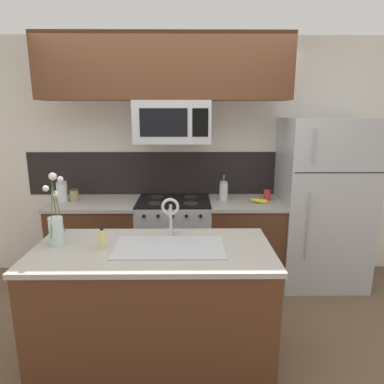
# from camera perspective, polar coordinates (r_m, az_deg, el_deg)

# --- Properties ---
(ground_plane) EXTENTS (10.00, 10.00, 0.00)m
(ground_plane) POSITION_cam_1_polar(r_m,az_deg,el_deg) (3.16, -3.61, -22.13)
(ground_plane) COLOR brown
(rear_partition) EXTENTS (5.20, 0.10, 2.60)m
(rear_partition) POSITION_cam_1_polar(r_m,az_deg,el_deg) (3.89, 1.53, 5.46)
(rear_partition) COLOR silver
(rear_partition) RESTS_ON ground
(splash_band) EXTENTS (3.28, 0.01, 0.48)m
(splash_band) POSITION_cam_1_polar(r_m,az_deg,el_deg) (3.86, -2.91, 3.12)
(splash_band) COLOR black
(splash_band) RESTS_ON rear_partition
(back_counter_left) EXTENTS (0.92, 0.65, 0.91)m
(back_counter_left) POSITION_cam_1_polar(r_m,az_deg,el_deg) (3.86, -15.41, -8.06)
(back_counter_left) COLOR #4C2B19
(back_counter_left) RESTS_ON ground
(back_counter_right) EXTENTS (0.78, 0.65, 0.91)m
(back_counter_right) POSITION_cam_1_polar(r_m,az_deg,el_deg) (3.78, 8.62, -8.18)
(back_counter_right) COLOR #4C2B19
(back_counter_right) RESTS_ON ground
(stove_range) EXTENTS (0.76, 0.64, 0.93)m
(stove_range) POSITION_cam_1_polar(r_m,az_deg,el_deg) (3.74, -2.99, -8.22)
(stove_range) COLOR #A8AAAF
(stove_range) RESTS_ON ground
(microwave) EXTENTS (0.74, 0.40, 0.41)m
(microwave) POSITION_cam_1_polar(r_m,az_deg,el_deg) (3.45, -3.26, 11.59)
(microwave) COLOR #A8AAAF
(upper_cabinet_band) EXTENTS (2.39, 0.34, 0.60)m
(upper_cabinet_band) POSITION_cam_1_polar(r_m,az_deg,el_deg) (3.45, -4.62, 19.95)
(upper_cabinet_band) COLOR #4C2B19
(refrigerator) EXTENTS (0.89, 0.74, 1.77)m
(refrigerator) POSITION_cam_1_polar(r_m,az_deg,el_deg) (3.88, 20.80, -1.70)
(refrigerator) COLOR #A8AAAF
(refrigerator) RESTS_ON ground
(storage_jar_tall) EXTENTS (0.11, 0.11, 0.21)m
(storage_jar_tall) POSITION_cam_1_polar(r_m,az_deg,el_deg) (3.82, -20.84, 0.07)
(storage_jar_tall) COLOR silver
(storage_jar_tall) RESTS_ON back_counter_left
(storage_jar_medium) EXTENTS (0.09, 0.09, 0.13)m
(storage_jar_medium) POSITION_cam_1_polar(r_m,az_deg,el_deg) (3.79, -19.05, -0.49)
(storage_jar_medium) COLOR #997F5B
(storage_jar_medium) RESTS_ON back_counter_left
(banana_bunch) EXTENTS (0.19, 0.12, 0.07)m
(banana_bunch) POSITION_cam_1_polar(r_m,az_deg,el_deg) (3.60, 11.24, -1.41)
(banana_bunch) COLOR yellow
(banana_bunch) RESTS_ON back_counter_right
(french_press) EXTENTS (0.09, 0.09, 0.27)m
(french_press) POSITION_cam_1_polar(r_m,az_deg,el_deg) (3.64, 5.29, 0.21)
(french_press) COLOR silver
(french_press) RESTS_ON back_counter_right
(coffee_tin) EXTENTS (0.08, 0.08, 0.11)m
(coffee_tin) POSITION_cam_1_polar(r_m,az_deg,el_deg) (3.72, 12.42, -0.48)
(coffee_tin) COLOR #B22D23
(coffee_tin) RESTS_ON back_counter_right
(island_counter) EXTENTS (1.66, 0.79, 0.91)m
(island_counter) POSITION_cam_1_polar(r_m,az_deg,el_deg) (2.63, -6.30, -18.40)
(island_counter) COLOR #4C2B19
(island_counter) RESTS_ON ground
(kitchen_sink) EXTENTS (0.76, 0.42, 0.16)m
(kitchen_sink) POSITION_cam_1_polar(r_m,az_deg,el_deg) (2.44, -3.79, -10.73)
(kitchen_sink) COLOR #ADAFB5
(kitchen_sink) RESTS_ON island_counter
(sink_faucet) EXTENTS (0.14, 0.14, 0.31)m
(sink_faucet) POSITION_cam_1_polar(r_m,az_deg,el_deg) (2.54, -3.60, -3.31)
(sink_faucet) COLOR #B7BABF
(sink_faucet) RESTS_ON island_counter
(dish_soap_bottle) EXTENTS (0.06, 0.05, 0.16)m
(dish_soap_bottle) POSITION_cam_1_polar(r_m,az_deg,el_deg) (2.45, -14.75, -7.51)
(dish_soap_bottle) COLOR #DBCC75
(dish_soap_bottle) RESTS_ON island_counter
(flower_vase) EXTENTS (0.10, 0.20, 0.50)m
(flower_vase) POSITION_cam_1_polar(r_m,az_deg,el_deg) (2.60, -21.72, -5.15)
(flower_vase) COLOR silver
(flower_vase) RESTS_ON island_counter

